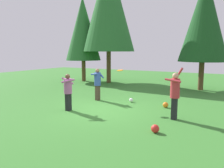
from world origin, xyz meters
TOP-DOWN VIEW (x-y plane):
  - ground_plane at (0.00, 0.00)m, footprint 40.00×40.00m
  - person_thrower at (3.11, 0.12)m, footprint 0.61×0.58m
  - person_catcher at (-1.18, 1.52)m, footprint 0.70×0.67m
  - person_bystander at (-1.15, -0.82)m, footprint 0.71×0.71m
  - frisbee at (0.52, 0.74)m, footprint 0.38×0.38m
  - ball_orange at (2.34, 1.69)m, footprint 0.25×0.25m
  - ball_white at (0.53, 1.95)m, footprint 0.20×0.20m
  - ball_red at (2.94, -1.56)m, footprint 0.26×0.26m
  - tree_left at (-4.08, 7.62)m, footprint 4.14×4.14m
  - tree_far_left at (-6.41, 7.36)m, footprint 2.94×2.94m
  - tree_right at (3.01, 7.49)m, footprint 3.06×3.06m

SIDE VIEW (x-z plane):
  - ground_plane at x=0.00m, z-range 0.00..0.00m
  - ball_white at x=0.53m, z-range 0.00..0.20m
  - ball_orange at x=2.34m, z-range 0.00..0.25m
  - ball_red at x=2.94m, z-range 0.00..0.26m
  - person_bystander at x=-1.15m, z-range 0.14..1.71m
  - person_catcher at x=-1.18m, z-range 0.15..1.80m
  - person_thrower at x=3.11m, z-range 0.08..2.01m
  - frisbee at x=0.52m, z-range 1.64..1.71m
  - tree_far_left at x=-6.41m, z-range 0.87..7.89m
  - tree_right at x=3.01m, z-range 0.91..8.23m
  - tree_left at x=-4.08m, z-range 1.25..11.13m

